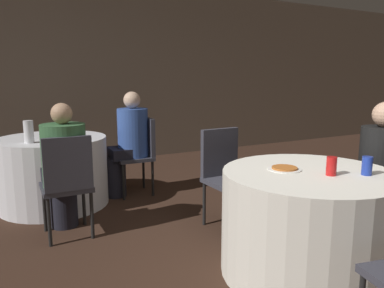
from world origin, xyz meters
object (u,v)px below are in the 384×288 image
(table_near, at_px, (307,223))
(bottle_far, at_px, (29,132))
(pizza_plate_near, at_px, (284,168))
(person_green_jacket, at_px, (64,167))
(soda_can_red, at_px, (331,166))
(chair_far_south, at_px, (67,178))
(person_black_shirt, at_px, (376,173))
(chair_near_north, at_px, (225,169))
(chair_far_east, at_px, (141,148))
(person_blue_shirt, at_px, (128,143))
(soda_can_blue, at_px, (367,166))
(table_far, at_px, (53,171))

(table_near, xyz_separation_m, bottle_far, (-1.57, 2.08, 0.47))
(table_near, distance_m, pizza_plate_near, 0.41)
(table_near, height_order, pizza_plate_near, pizza_plate_near)
(pizza_plate_near, xyz_separation_m, bottle_far, (-1.46, 1.95, 0.10))
(table_near, height_order, bottle_far, bottle_far)
(person_green_jacket, xyz_separation_m, soda_can_red, (1.40, -1.63, 0.20))
(person_green_jacket, xyz_separation_m, pizza_plate_near, (1.24, -1.37, 0.14))
(chair_far_south, relative_size, soda_can_red, 7.28)
(chair_far_south, bearing_deg, soda_can_red, -45.40)
(table_near, height_order, person_black_shirt, person_black_shirt)
(chair_near_north, xyz_separation_m, chair_far_east, (-0.34, 1.27, 0.00))
(chair_far_east, bearing_deg, pizza_plate_near, -170.41)
(bottle_far, bearing_deg, person_blue_shirt, 10.52)
(chair_far_east, relative_size, soda_can_blue, 7.28)
(person_green_jacket, relative_size, soda_can_blue, 9.38)
(pizza_plate_near, xyz_separation_m, soda_can_red, (0.16, -0.26, 0.05))
(chair_far_east, distance_m, person_blue_shirt, 0.17)
(person_green_jacket, bearing_deg, table_far, 90.00)
(person_blue_shirt, relative_size, bottle_far, 5.48)
(chair_far_east, xyz_separation_m, person_blue_shirt, (-0.16, 0.01, 0.07))
(pizza_plate_near, bearing_deg, chair_near_north, 84.76)
(chair_near_north, distance_m, pizza_plate_near, 0.90)
(table_far, relative_size, soda_can_red, 9.23)
(chair_far_south, bearing_deg, person_blue_shirt, 49.18)
(table_near, bearing_deg, pizza_plate_near, 130.74)
(table_far, bearing_deg, soda_can_red, -60.36)
(chair_near_north, distance_m, bottle_far, 1.90)
(person_blue_shirt, distance_m, bottle_far, 1.09)
(person_green_jacket, bearing_deg, chair_near_north, -19.68)
(chair_far_south, xyz_separation_m, chair_far_east, (0.99, 0.93, 0.00))
(pizza_plate_near, bearing_deg, soda_can_blue, -44.07)
(person_green_jacket, height_order, soda_can_red, person_green_jacket)
(chair_far_east, xyz_separation_m, pizza_plate_near, (0.26, -2.14, 0.20))
(person_green_jacket, bearing_deg, bottle_far, 110.82)
(chair_near_north, distance_m, person_green_jacket, 1.41)
(chair_far_south, distance_m, soda_can_red, 2.05)
(table_far, height_order, person_blue_shirt, person_blue_shirt)
(chair_near_north, distance_m, soda_can_red, 1.16)
(chair_near_north, distance_m, chair_far_east, 1.31)
(chair_far_south, distance_m, person_black_shirt, 2.52)
(table_far, height_order, person_black_shirt, person_black_shirt)
(chair_far_east, height_order, soda_can_red, chair_far_east)
(soda_can_blue, xyz_separation_m, bottle_far, (-1.83, 2.31, 0.05))
(person_blue_shirt, relative_size, person_black_shirt, 1.03)
(chair_near_north, distance_m, soda_can_blue, 1.29)
(chair_far_south, bearing_deg, soda_can_blue, -43.33)
(chair_near_north, bearing_deg, person_black_shirt, 132.13)
(soda_can_blue, distance_m, bottle_far, 2.95)
(soda_can_red, xyz_separation_m, bottle_far, (-1.62, 2.21, 0.05))
(chair_near_north, xyz_separation_m, pizza_plate_near, (-0.08, -0.87, 0.20))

